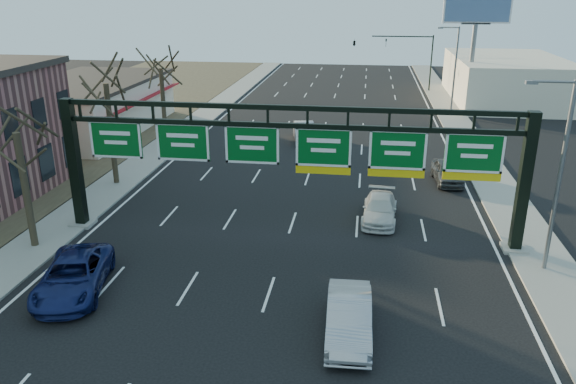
# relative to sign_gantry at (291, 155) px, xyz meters

# --- Properties ---
(ground) EXTENTS (160.00, 160.00, 0.00)m
(ground) POSITION_rel_sign_gantry_xyz_m (-0.16, -8.00, -4.63)
(ground) COLOR black
(ground) RESTS_ON ground
(sidewalk_left) EXTENTS (3.00, 120.00, 0.12)m
(sidewalk_left) POSITION_rel_sign_gantry_xyz_m (-12.96, 12.00, -4.57)
(sidewalk_left) COLOR gray
(sidewalk_left) RESTS_ON ground
(sidewalk_right) EXTENTS (3.00, 120.00, 0.12)m
(sidewalk_right) POSITION_rel_sign_gantry_xyz_m (12.64, 12.00, -4.57)
(sidewalk_right) COLOR gray
(sidewalk_right) RESTS_ON ground
(lane_markings) EXTENTS (21.60, 120.00, 0.01)m
(lane_markings) POSITION_rel_sign_gantry_xyz_m (-0.16, 12.00, -4.62)
(lane_markings) COLOR white
(lane_markings) RESTS_ON ground
(sign_gantry) EXTENTS (24.60, 1.20, 7.20)m
(sign_gantry) POSITION_rel_sign_gantry_xyz_m (0.00, 0.00, 0.00)
(sign_gantry) COLOR black
(sign_gantry) RESTS_ON ground
(cream_strip) EXTENTS (10.90, 18.40, 4.70)m
(cream_strip) POSITION_rel_sign_gantry_xyz_m (-21.64, 21.00, -2.27)
(cream_strip) COLOR beige
(cream_strip) RESTS_ON ground
(building_right_distant) EXTENTS (12.00, 20.00, 5.00)m
(building_right_distant) POSITION_rel_sign_gantry_xyz_m (19.84, 42.00, -2.13)
(building_right_distant) COLOR beige
(building_right_distant) RESTS_ON ground
(tree_gantry) EXTENTS (3.60, 3.60, 8.48)m
(tree_gantry) POSITION_rel_sign_gantry_xyz_m (-12.96, -3.00, 2.48)
(tree_gantry) COLOR #30281A
(tree_gantry) RESTS_ON sidewalk_left
(tree_mid) EXTENTS (3.60, 3.60, 9.24)m
(tree_mid) POSITION_rel_sign_gantry_xyz_m (-12.96, 7.00, 3.23)
(tree_mid) COLOR #30281A
(tree_mid) RESTS_ON sidewalk_left
(tree_far) EXTENTS (3.60, 3.60, 8.86)m
(tree_far) POSITION_rel_sign_gantry_xyz_m (-12.96, 17.00, 2.86)
(tree_far) COLOR #30281A
(tree_far) RESTS_ON sidewalk_left
(streetlight_near) EXTENTS (2.15, 0.22, 9.00)m
(streetlight_near) POSITION_rel_sign_gantry_xyz_m (12.31, -2.00, 0.45)
(streetlight_near) COLOR slate
(streetlight_near) RESTS_ON sidewalk_right
(streetlight_far) EXTENTS (2.15, 0.22, 9.00)m
(streetlight_far) POSITION_rel_sign_gantry_xyz_m (12.31, 32.00, 0.45)
(streetlight_far) COLOR slate
(streetlight_far) RESTS_ON sidewalk_right
(billboard_right) EXTENTS (7.00, 0.50, 12.00)m
(billboard_right) POSITION_rel_sign_gantry_xyz_m (14.84, 36.98, 4.43)
(billboard_right) COLOR slate
(billboard_right) RESTS_ON ground
(traffic_signal_mast) EXTENTS (10.16, 0.54, 7.00)m
(traffic_signal_mast) POSITION_rel_sign_gantry_xyz_m (5.53, 47.00, 0.87)
(traffic_signal_mast) COLOR black
(traffic_signal_mast) RESTS_ON ground
(car_blue_suv) EXTENTS (3.81, 6.10, 1.57)m
(car_blue_suv) POSITION_rel_sign_gantry_xyz_m (-8.67, -6.98, -3.84)
(car_blue_suv) COLOR #121B50
(car_blue_suv) RESTS_ON ground
(car_silver_sedan) EXTENTS (1.83, 4.87, 1.59)m
(car_silver_sedan) POSITION_rel_sign_gantry_xyz_m (3.42, -8.63, -3.84)
(car_silver_sedan) COLOR #A3A3A7
(car_silver_sedan) RESTS_ON ground
(car_white_wagon) EXTENTS (2.17, 4.76, 1.35)m
(car_white_wagon) POSITION_rel_sign_gantry_xyz_m (4.75, 3.09, -3.95)
(car_white_wagon) COLOR silver
(car_white_wagon) RESTS_ON ground
(car_grey_far) EXTENTS (2.04, 4.45, 1.48)m
(car_grey_far) POSITION_rel_sign_gantry_xyz_m (9.44, 10.49, -3.89)
(car_grey_far) COLOR #3B3D3F
(car_grey_far) RESTS_ON ground
(car_silver_distant) EXTENTS (2.56, 5.06, 1.59)m
(car_silver_distant) POSITION_rel_sign_gantry_xyz_m (-1.54, 20.16, -3.83)
(car_silver_distant) COLOR #A7A6AB
(car_silver_distant) RESTS_ON ground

